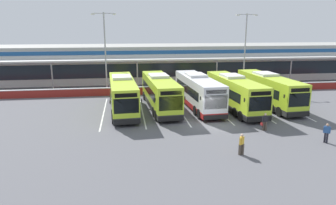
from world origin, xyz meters
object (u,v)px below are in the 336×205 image
object	(u,v)px
coach_bus_left_centre	(160,93)
coach_bus_leftmost	(123,95)
lamp_post_west	(105,48)
coach_bus_rightmost	(268,91)
coach_bus_right_centre	(234,93)
pedestrian_with_handbag	(265,121)
lamp_post_centre	(245,46)
coach_bus_centre	(198,92)
pedestrian_child	(327,132)
pedestrian_near_bin	(242,144)

from	to	relation	value
coach_bus_left_centre	coach_bus_leftmost	bearing A→B (deg)	-174.04
lamp_post_west	coach_bus_rightmost	bearing A→B (deg)	-27.03
coach_bus_left_centre	coach_bus_right_centre	size ratio (longest dim) A/B	1.00
coach_bus_leftmost	coach_bus_left_centre	bearing A→B (deg)	5.96
coach_bus_left_centre	pedestrian_with_handbag	distance (m)	12.42
coach_bus_left_centre	coach_bus_rightmost	size ratio (longest dim) A/B	1.00
coach_bus_leftmost	coach_bus_rightmost	world-z (taller)	same
coach_bus_leftmost	coach_bus_right_centre	distance (m)	12.54
coach_bus_left_centre	coach_bus_rightmost	bearing A→B (deg)	-1.79
coach_bus_rightmost	pedestrian_with_handbag	distance (m)	9.80
coach_bus_leftmost	lamp_post_centre	size ratio (longest dim) A/B	1.12
coach_bus_centre	lamp_post_west	xyz separation A→B (m)	(-10.82, 9.50, 4.50)
coach_bus_right_centre	pedestrian_child	xyz separation A→B (m)	(3.70, -11.25, -0.91)
pedestrian_with_handbag	coach_bus_rightmost	bearing A→B (deg)	63.05
coach_bus_rightmost	lamp_post_centre	bearing A→B (deg)	83.81
coach_bus_rightmost	lamp_post_centre	xyz separation A→B (m)	(1.18, 10.85, 4.50)
coach_bus_rightmost	lamp_post_centre	size ratio (longest dim) A/B	1.12
coach_bus_rightmost	lamp_post_west	size ratio (longest dim) A/B	1.12
coach_bus_leftmost	pedestrian_child	distance (m)	20.30
pedestrian_child	lamp_post_centre	bearing A→B (deg)	85.06
coach_bus_left_centre	pedestrian_with_handbag	size ratio (longest dim) A/B	7.58
coach_bus_rightmost	pedestrian_near_bin	xyz separation A→B (m)	(-8.47, -13.59, -0.91)
pedestrian_child	lamp_post_centre	distance (m)	23.78
coach_bus_centre	lamp_post_west	world-z (taller)	lamp_post_west
coach_bus_centre	pedestrian_with_handbag	distance (m)	9.92
coach_bus_leftmost	coach_bus_centre	bearing A→B (deg)	2.43
coach_bus_rightmost	lamp_post_west	xyz separation A→B (m)	(-19.26, 9.83, 4.50)
coach_bus_leftmost	pedestrian_with_handbag	xyz separation A→B (m)	(12.61, -8.66, -0.93)
coach_bus_left_centre	lamp_post_west	distance (m)	12.27
pedestrian_with_handbag	lamp_post_centre	distance (m)	21.04
coach_bus_leftmost	lamp_post_west	size ratio (longest dim) A/B	1.12
coach_bus_right_centre	pedestrian_near_bin	distance (m)	13.25
coach_bus_left_centre	pedestrian_child	world-z (taller)	coach_bus_left_centre
coach_bus_rightmost	coach_bus_leftmost	bearing A→B (deg)	-179.87
lamp_post_west	coach_bus_centre	bearing A→B (deg)	-41.28
coach_bus_leftmost	coach_bus_right_centre	world-z (taller)	same
lamp_post_west	coach_bus_right_centre	bearing A→B (deg)	-36.22
coach_bus_left_centre	coach_bus_centre	bearing A→B (deg)	-0.97
coach_bus_left_centre	pedestrian_near_bin	size ratio (longest dim) A/B	7.58
coach_bus_leftmost	pedestrian_child	world-z (taller)	coach_bus_leftmost
coach_bus_left_centre	coach_bus_centre	world-z (taller)	same
coach_bus_rightmost	coach_bus_right_centre	bearing A→B (deg)	-167.86
coach_bus_centre	coach_bus_right_centre	distance (m)	4.13
coach_bus_right_centre	coach_bus_rightmost	xyz separation A→B (m)	(4.52, 0.97, 0.00)
coach_bus_centre	pedestrian_near_bin	world-z (taller)	coach_bus_centre
coach_bus_leftmost	pedestrian_near_bin	world-z (taller)	coach_bus_leftmost
coach_bus_centre	pedestrian_near_bin	xyz separation A→B (m)	(-0.03, -13.91, -0.91)
coach_bus_centre	coach_bus_rightmost	bearing A→B (deg)	-2.21
coach_bus_centre	coach_bus_left_centre	bearing A→B (deg)	179.03
coach_bus_right_centre	lamp_post_centre	size ratio (longest dim) A/B	1.12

